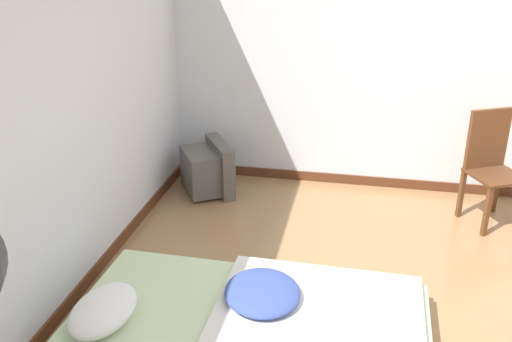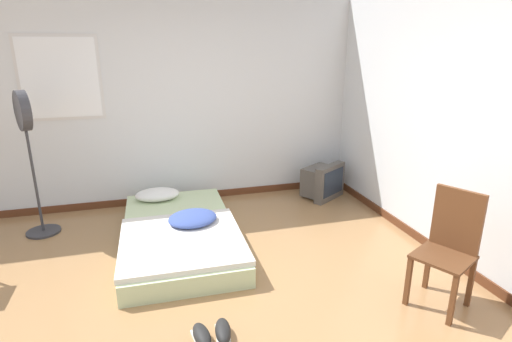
% 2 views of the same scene
% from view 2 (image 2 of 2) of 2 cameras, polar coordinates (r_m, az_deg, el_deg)
% --- Properties ---
extents(ground_plane, '(20.00, 20.00, 0.00)m').
position_cam_2_polar(ground_plane, '(3.28, -8.17, -19.62)').
color(ground_plane, '#997047').
extents(wall_back, '(7.22, 0.08, 2.60)m').
position_cam_2_polar(wall_back, '(5.14, -12.85, 9.42)').
color(wall_back, silver).
rests_on(wall_back, ground_plane).
extents(wall_right, '(0.08, 7.30, 2.60)m').
position_cam_2_polar(wall_right, '(3.83, 29.99, 4.84)').
color(wall_right, silver).
rests_on(wall_right, ground_plane).
extents(mattress_bed, '(1.16, 2.06, 0.33)m').
position_cam_2_polar(mattress_bed, '(4.27, -10.91, -8.51)').
color(mattress_bed, beige).
rests_on(mattress_bed, ground_plane).
extents(crt_tv, '(0.63, 0.59, 0.47)m').
position_cam_2_polar(crt_tv, '(5.46, 9.47, -1.45)').
color(crt_tv, '#56514C').
rests_on(crt_tv, ground_plane).
extents(wooden_chair, '(0.52, 0.52, 0.93)m').
position_cam_2_polar(wooden_chair, '(3.47, 25.99, -8.98)').
color(wooden_chair, brown).
rests_on(wooden_chair, ground_plane).
extents(sneaker_pair, '(0.29, 0.28, 0.10)m').
position_cam_2_polar(sneaker_pair, '(3.02, -6.24, -22.15)').
color(sneaker_pair, silver).
rests_on(sneaker_pair, ground_plane).
extents(standing_fan, '(0.35, 0.41, 1.55)m').
position_cam_2_polar(standing_fan, '(4.72, -29.93, 4.53)').
color(standing_fan, '#333338').
rests_on(standing_fan, ground_plane).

